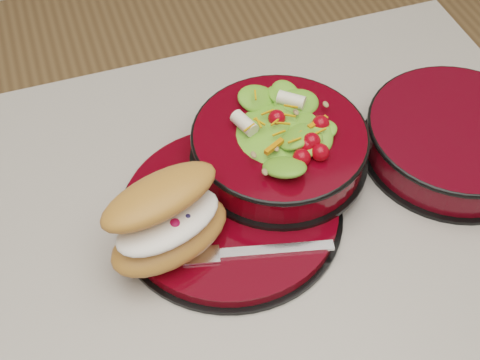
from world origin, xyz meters
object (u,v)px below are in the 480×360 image
object	(u,v)px
salad_bowl	(280,141)
fork	(253,251)
extra_bowl	(455,138)
dinner_plate	(231,211)
croissant	(167,219)

from	to	relation	value
salad_bowl	fork	bearing A→B (deg)	-122.37
extra_bowl	dinner_plate	bearing A→B (deg)	-178.95
salad_bowl	fork	distance (m)	0.16
dinner_plate	croissant	world-z (taller)	croissant
dinner_plate	fork	xyz separation A→B (m)	(0.00, -0.07, 0.01)
croissant	extra_bowl	xyz separation A→B (m)	(0.41, 0.03, -0.04)
croissant	dinner_plate	bearing A→B (deg)	-0.37
fork	dinner_plate	bearing A→B (deg)	15.89
dinner_plate	extra_bowl	world-z (taller)	extra_bowl
extra_bowl	croissant	bearing A→B (deg)	-175.28
croissant	fork	xyz separation A→B (m)	(0.09, -0.05, -0.04)
fork	croissant	bearing A→B (deg)	76.09
croissant	extra_bowl	distance (m)	0.41
dinner_plate	extra_bowl	size ratio (longest dim) A/B	1.15
salad_bowl	fork	xyz separation A→B (m)	(-0.08, -0.13, -0.03)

